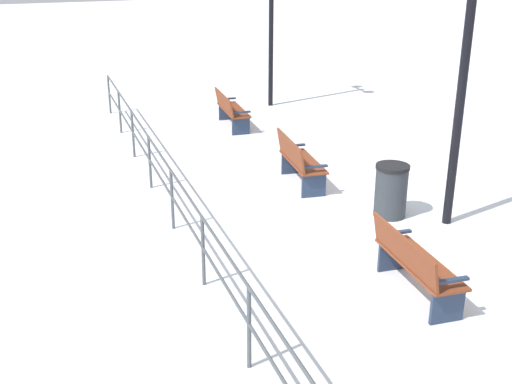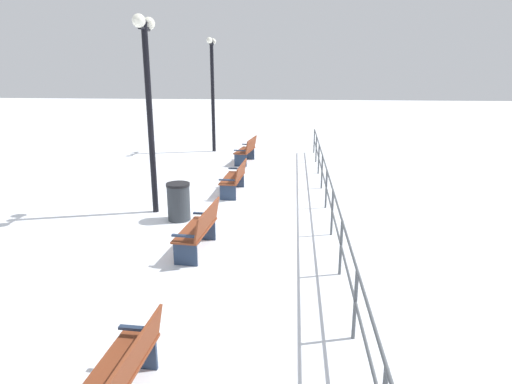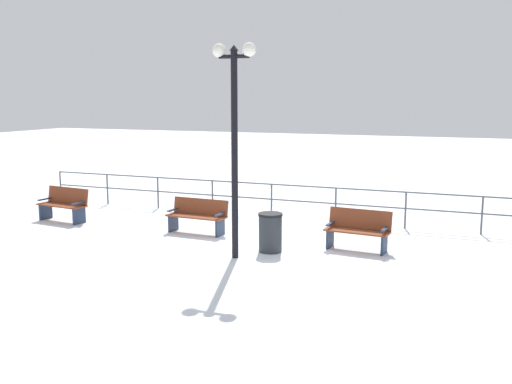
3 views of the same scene
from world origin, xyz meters
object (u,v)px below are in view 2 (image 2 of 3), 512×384
object	(u,v)px
lamppost_middle	(148,84)
lamppost_near	(212,82)
bench_fourth	(119,375)
trash_bin	(179,202)
bench_second	(235,178)
bench_third	(200,229)
bench_nearest	(247,150)

from	to	relation	value
lamppost_middle	lamppost_near	bearing A→B (deg)	-90.00
lamppost_middle	bench_fourth	bearing A→B (deg)	104.19
lamppost_middle	trash_bin	size ratio (longest dim) A/B	5.16
bench_second	trash_bin	size ratio (longest dim) A/B	1.81
lamppost_middle	bench_third	bearing A→B (deg)	124.32
bench_third	lamppost_middle	distance (m)	3.95
bench_third	lamppost_near	world-z (taller)	lamppost_near
bench_fourth	lamppost_near	size ratio (longest dim) A/B	0.35
bench_fourth	trash_bin	bearing A→B (deg)	-78.06
lamppost_near	bench_fourth	bearing A→B (deg)	96.38
bench_second	lamppost_near	xyz separation A→B (m)	(1.78, -6.55, 2.47)
bench_nearest	lamppost_middle	bearing A→B (deg)	81.77
bench_nearest	lamppost_near	size ratio (longest dim) A/B	0.34
bench_nearest	trash_bin	size ratio (longest dim) A/B	1.76
bench_fourth	lamppost_middle	size ratio (longest dim) A/B	0.35
bench_nearest	lamppost_middle	xyz separation A→B (m)	(1.67, 6.09, 2.66)
bench_third	trash_bin	distance (m)	2.05
bench_second	bench_third	size ratio (longest dim) A/B	1.06
bench_second	bench_third	bearing A→B (deg)	90.67
bench_fourth	lamppost_near	bearing A→B (deg)	-80.38
bench_third	lamppost_near	xyz separation A→B (m)	(1.64, -10.80, 2.46)
bench_nearest	bench_fourth	world-z (taller)	bench_nearest
bench_nearest	bench_fourth	xyz separation A→B (m)	(-0.01, 12.74, -0.05)
bench_fourth	lamppost_middle	xyz separation A→B (m)	(1.68, -6.65, 2.71)
bench_nearest	bench_fourth	bearing A→B (deg)	97.17
bench_nearest	lamppost_near	distance (m)	3.75
bench_third	lamppost_middle	bearing A→B (deg)	-50.80
bench_nearest	bench_second	distance (m)	4.24
lamppost_near	bench_nearest	bearing A→B (deg)	125.93
bench_third	trash_bin	size ratio (longest dim) A/B	1.70
bench_second	lamppost_middle	distance (m)	3.71
bench_second	bench_third	xyz separation A→B (m)	(0.14, 4.25, 0.01)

